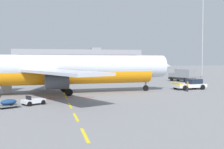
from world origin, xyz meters
name	(u,v)px	position (x,y,z in m)	size (l,w,h in m)	color
ground	(161,84)	(40.00, 40.00, 0.00)	(400.00, 400.00, 0.00)	slate
apron_paint_markings	(61,87)	(18.00, 37.83, 0.00)	(8.00, 96.29, 0.01)	yellow
airliner_foreground	(75,69)	(19.70, 27.02, 3.95)	(34.82, 34.51, 12.20)	silver
pushback_tug	(190,84)	(41.05, 28.83, 0.90)	(6.35, 3.87, 2.08)	silver
fuel_service_truck	(182,75)	(48.62, 46.69, 1.65)	(4.78, 7.39, 3.14)	black
ground_crew_worker	(188,86)	(38.68, 25.34, 1.02)	(0.40, 0.63, 1.77)	#232328
uld_cargo_container	(6,89)	(8.95, 29.40, 0.80)	(1.78, 1.74, 1.60)	#B7BCC6
apron_light_mast_far	(203,20)	(61.59, 59.34, 17.70)	(1.80, 1.80, 28.98)	slate
terminal_satellite	(78,59)	(33.99, 158.66, 5.92)	(76.86, 22.02, 13.40)	gray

